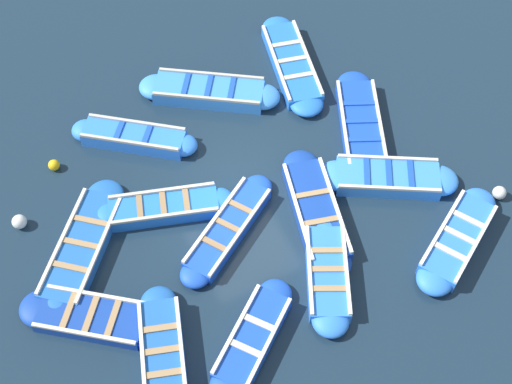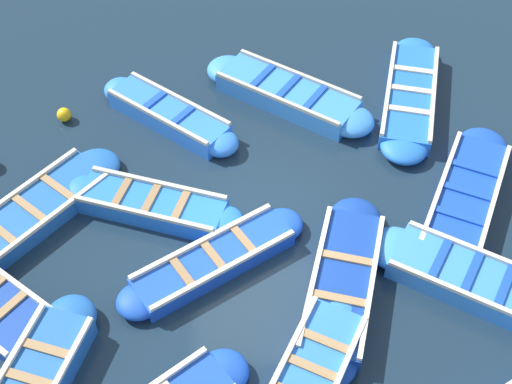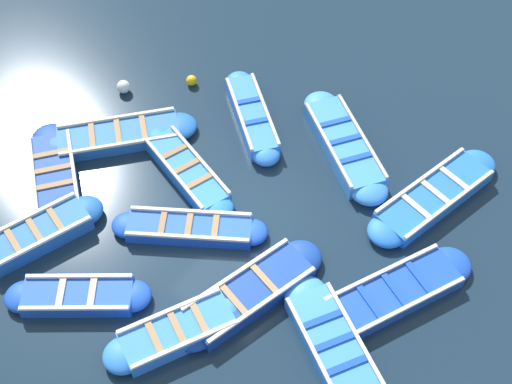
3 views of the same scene
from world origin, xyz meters
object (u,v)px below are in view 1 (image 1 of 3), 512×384
Objects in this scene: boat_mid_row at (292,64)px; boat_outer_right at (388,178)px; boat_alongside at (228,229)px; boat_tucked at (457,240)px; buoy_white_drifting at (19,222)px; buoy_yellow_far at (54,165)px; boat_inner_gap at (163,354)px; boat_stern_in at (327,273)px; boat_broadside at (82,247)px; boat_centre at (316,211)px; buoy_orange_near at (499,193)px; boat_near_quay at (134,138)px; boat_outer_left at (252,339)px; boat_far_corner at (361,125)px; boat_drifting at (209,92)px; boat_end_of_row at (92,317)px; boat_bow_out at (164,208)px.

boat_outer_right is at bearing -177.96° from boat_mid_row.
boat_tucked is at bearing -121.12° from boat_alongside.
boat_mid_row is at bearing -79.15° from buoy_white_drifting.
boat_tucked reaches higher than boat_outer_right.
boat_outer_right is at bearing -120.61° from buoy_yellow_far.
boat_inner_gap is 4.08m from boat_stern_in.
boat_stern_in reaches higher than boat_broadside.
buoy_orange_near is (-1.62, -4.28, -0.01)m from boat_centre.
boat_alongside is 9.58× the size of buoy_white_drifting.
boat_stern_in is 9.03× the size of buoy_white_drifting.
buoy_orange_near is at bearing -89.81° from boat_inner_gap.
boat_tucked is 1.09× the size of boat_near_quay.
buoy_white_drifting is (-1.14, 3.41, -0.02)m from boat_near_quay.
boat_mid_row is (6.83, -4.80, 0.01)m from boat_outer_left.
boat_far_corner is at bearing -113.14° from boat_near_quay.
boat_inner_gap is 7.27m from boat_tucked.
boat_near_quay is 0.75× the size of boat_mid_row.
boat_drifting is 7.08m from boat_end_of_row.
boat_end_of_row is 4.48m from buoy_yellow_far.
boat_near_quay reaches higher than buoy_white_drifting.
boat_far_corner is at bearing -89.69° from boat_bow_out.
boat_alongside is 4.73m from boat_far_corner.
boat_broadside is 5.60m from boat_centre.
boat_drifting is 1.16× the size of boat_stern_in.
boat_mid_row reaches higher than buoy_yellow_far.
boat_tucked is (-2.79, -4.63, 0.04)m from boat_alongside.
boat_alongside is at bearing -165.68° from boat_near_quay.
boat_alongside is at bearing 34.40° from boat_stern_in.
boat_broadside is at bearing 70.76° from boat_alongside.
boat_drifting is at bearing 7.24° from boat_centre.
boat_far_corner is at bearing -169.39° from boat_mid_row.
boat_end_of_row is 8.98× the size of buoy_white_drifting.
boat_broadside is 2.64m from buoy_yellow_far.
boat_bow_out is 3.45m from buoy_white_drifting.
boat_bow_out is at bearing 118.87° from boat_mid_row.
boat_near_quay reaches higher than boat_stern_in.
boat_outer_right is 12.11× the size of buoy_yellow_far.
boat_stern_in reaches higher than boat_alongside.
boat_mid_row is 11.59× the size of buoy_white_drifting.
buoy_white_drifting is at bearing 51.45° from boat_stern_in.
boat_bow_out reaches higher than boat_outer_left.
boat_bow_out is (4.00, 0.34, 0.01)m from boat_outer_left.
boat_alongside is 0.97× the size of boat_outer_right.
buoy_orange_near is 11.68m from buoy_white_drifting.
boat_inner_gap is at bearing -145.74° from boat_end_of_row.
boat_far_corner is (1.28, -4.55, -0.01)m from boat_alongside.
boat_centre is 11.04× the size of buoy_white_drifting.
boat_mid_row is at bearing -22.56° from boat_centre.
boat_centre is (-0.03, 2.09, -0.01)m from boat_outer_right.
boat_far_corner is 1.13× the size of boat_bow_out.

